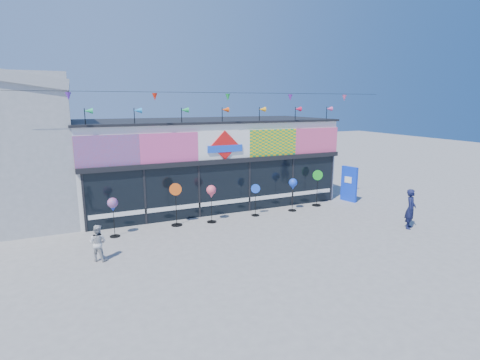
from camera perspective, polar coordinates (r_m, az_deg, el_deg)
ground at (r=13.96m, az=2.99°, el=-8.89°), size 80.00×80.00×0.00m
kite_shop at (r=18.76m, az=-5.22°, el=2.92°), size 16.00×5.70×5.31m
blue_sign at (r=19.59m, az=16.28°, el=-0.57°), size 0.36×0.89×1.77m
spinner_0 at (r=14.53m, az=-18.81°, el=-3.72°), size 0.38×0.38×1.50m
spinner_1 at (r=15.29m, az=-9.73°, el=-3.53°), size 0.48×0.45×1.76m
spinner_2 at (r=15.44m, az=-4.40°, el=-1.94°), size 0.40×0.40×1.58m
spinner_3 at (r=16.43m, az=2.37°, el=-2.93°), size 0.38×0.36×1.42m
spinner_4 at (r=17.21m, az=8.07°, el=-0.76°), size 0.39×0.39×1.52m
spinner_5 at (r=18.35m, az=11.68°, el=-1.05°), size 0.48×0.45×1.75m
adult_man at (r=16.24m, az=24.56°, el=-4.03°), size 0.69×0.64×1.59m
child at (r=12.74m, az=-20.85°, el=-8.93°), size 0.66×0.58×1.17m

